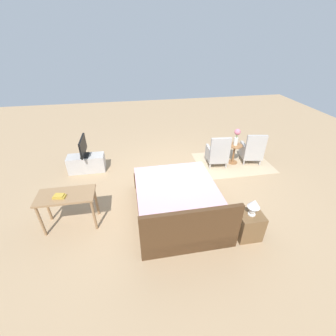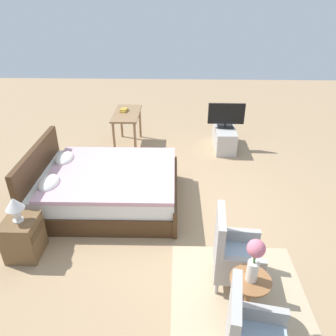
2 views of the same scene
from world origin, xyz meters
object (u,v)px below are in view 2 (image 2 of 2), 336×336
table_lamp (15,206)px  side_table (248,294)px  tv_flatscreen (226,115)px  bed (105,187)px  armchair_by_window_right (233,254)px  tv_stand (224,137)px  flower_vase (255,257)px  nightstand (23,237)px  vanity_desk (127,118)px  book_stack (124,110)px

table_lamp → side_table: bearing=-108.1°
side_table → tv_flatscreen: 4.15m
bed → tv_flatscreen: bearing=-44.9°
armchair_by_window_right → tv_stand: size_ratio=0.96×
armchair_by_window_right → tv_stand: (3.60, -0.34, -0.15)m
flower_vase → tv_stand: flower_vase is taller
nightstand → tv_flatscreen: size_ratio=0.72×
armchair_by_window_right → nightstand: armchair_by_window_right is taller
flower_vase → tv_flatscreen: bearing=-3.7°
flower_vase → tv_stand: (4.12, -0.27, -0.64)m
bed → tv_stand: size_ratio=2.25×
bed → side_table: 2.73m
flower_vase → vanity_desk: (4.15, 1.77, -0.23)m
table_lamp → tv_flatscreen: (3.26, -2.90, -0.03)m
bed → side_table: (-2.02, -1.83, 0.06)m
armchair_by_window_right → tv_flatscreen: tv_flatscreen is taller
flower_vase → table_lamp: bearing=71.9°
table_lamp → vanity_desk: (3.28, -0.87, -0.12)m
book_stack → side_table: bearing=-156.6°
flower_vase → side_table: bearing=-153.4°
table_lamp → tv_flatscreen: size_ratio=0.45×
tv_flatscreen → vanity_desk: size_ratio=0.71×
table_lamp → bed: bearing=-34.7°
book_stack → nightstand: bearing=166.6°
tv_flatscreen → flower_vase: bearing=176.3°
side_table → tv_stand: 4.13m
side_table → table_lamp: bearing=71.9°
nightstand → side_table: bearing=-108.1°
vanity_desk → book_stack: 0.17m
nightstand → book_stack: (3.37, -0.80, 0.50)m
table_lamp → vanity_desk: table_lamp is taller
side_table → nightstand: size_ratio=1.07×
bed → book_stack: 2.26m
side_table → book_stack: (4.23, 1.83, 0.41)m
armchair_by_window_right → table_lamp: 2.61m
bed → side_table: bearing=-137.8°
vanity_desk → armchair_by_window_right: bearing=-154.9°
bed → nightstand: bed is taller
vanity_desk → flower_vase: bearing=-156.9°
armchair_by_window_right → side_table: (-0.53, -0.07, -0.02)m
flower_vase → table_lamp: size_ratio=1.45×
armchair_by_window_right → table_lamp: armchair_by_window_right is taller
flower_vase → table_lamp: 2.77m
flower_vase → nightstand: 2.84m
armchair_by_window_right → flower_vase: size_ratio=1.93×
flower_vase → nightstand: size_ratio=0.89×
bed → vanity_desk: bed is taller
armchair_by_window_right → bed: bearing=49.6°
side_table → book_stack: size_ratio=2.41×
armchair_by_window_right → tv_stand: armchair_by_window_right is taller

